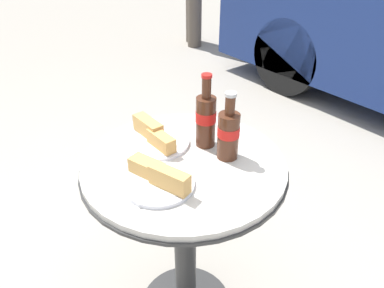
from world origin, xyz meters
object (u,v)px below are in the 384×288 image
(bistro_table, at_px, (185,209))
(cola_bottle_left, at_px, (228,133))
(lunch_plate_near, at_px, (159,179))
(cola_bottle_right, at_px, (206,118))
(lunch_plate_far, at_px, (155,138))

(bistro_table, relative_size, cola_bottle_left, 3.36)
(bistro_table, relative_size, lunch_plate_near, 3.53)
(bistro_table, distance_m, cola_bottle_right, 0.32)
(cola_bottle_left, xyz_separation_m, lunch_plate_near, (-0.01, -0.25, -0.06))
(lunch_plate_near, bearing_deg, bistro_table, 111.87)
(bistro_table, relative_size, lunch_plate_far, 3.36)
(bistro_table, xyz_separation_m, lunch_plate_far, (-0.14, -0.01, 0.22))
(bistro_table, distance_m, lunch_plate_far, 0.26)
(cola_bottle_left, relative_size, lunch_plate_far, 1.00)
(bistro_table, height_order, lunch_plate_far, lunch_plate_far)
(cola_bottle_left, bearing_deg, lunch_plate_far, -146.86)
(cola_bottle_left, height_order, lunch_plate_near, cola_bottle_left)
(bistro_table, bearing_deg, lunch_plate_far, -174.97)
(cola_bottle_right, height_order, lunch_plate_near, cola_bottle_right)
(cola_bottle_right, relative_size, lunch_plate_far, 1.12)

